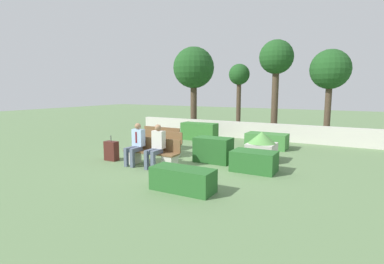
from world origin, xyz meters
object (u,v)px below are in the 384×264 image
Objects in this scene: bench_front at (152,155)px; person_seated_woman at (156,144)px; tree_center_right at (276,60)px; tree_leftmost at (194,69)px; tree_center_left at (239,78)px; bench_left_side at (159,141)px; tree_rightmost at (330,71)px; person_seated_man at (136,142)px; bench_right_side at (157,146)px; planter_corner_left at (262,146)px; suitcase at (111,151)px.

bench_front is 0.51m from person_seated_woman.
tree_center_right reaches higher than person_seated_woman.
tree_center_right is (4.62, 0.31, 0.29)m from tree_leftmost.
person_seated_woman is 8.83m from tree_center_left.
tree_center_left reaches higher than bench_left_side.
tree_center_right is (2.01, -0.11, 0.84)m from tree_center_left.
person_seated_woman is at bearing -115.53° from tree_rightmost.
person_seated_woman is 0.27× the size of tree_center_right.
bench_right_side is at bearing 100.39° from person_seated_man.
tree_center_right is at bearing 79.77° from person_seated_woman.
tree_center_left reaches higher than person_seated_woman.
planter_corner_left is 8.61m from tree_leftmost.
tree_leftmost is at bearing 106.58° from bench_left_side.
suitcase is 10.72m from tree_rightmost.
tree_rightmost reaches higher than person_seated_woman.
bench_front is 1.89× the size of planter_corner_left.
tree_center_left is at bearing 91.42° from bench_front.
bench_right_side is 1.90× the size of planter_corner_left.
tree_center_left is 0.77× the size of tree_center_right.
person_seated_man is at bearing -2.03° from suitcase.
suitcase is (-1.10, 0.04, -0.40)m from person_seated_man.
tree_leftmost reaches higher than planter_corner_left.
tree_rightmost is (4.04, 8.47, 2.54)m from person_seated_woman.
tree_rightmost is (1.47, 6.08, 2.76)m from planter_corner_left.
tree_center_left reaches higher than suitcase.
tree_center_right reaches higher than bench_left_side.
person_seated_man is (-0.50, -0.14, 0.39)m from bench_front.
bench_right_side is 0.39× the size of tree_center_right.
bench_right_side is 1.63m from person_seated_man.
tree_rightmost is (4.83, 8.47, 2.54)m from person_seated_man.
person_seated_woman is at bearing -100.23° from tree_center_right.
tree_center_right is 1.14× the size of tree_rightmost.
suitcase is (-0.81, -1.52, -0.01)m from bench_right_side.
suitcase is at bearing -152.25° from planter_corner_left.
planter_corner_left is at bearing 21.21° from bench_right_side.
person_seated_man is at bearing -179.98° from person_seated_woman.
bench_front is 0.39× the size of tree_leftmost.
bench_right_side is 1.93m from person_seated_woman.
bench_left_side is 1.16m from bench_right_side.
suitcase is at bearing -109.74° from bench_right_side.
person_seated_woman reaches higher than person_seated_man.
planter_corner_left reaches higher than suitcase.
person_seated_man reaches higher than bench_right_side.
bench_right_side is 0.44× the size of tree_rightmost.
planter_corner_left is at bearing -79.98° from tree_center_right.
tree_center_right is at bearing 74.68° from person_seated_man.
person_seated_man is 1.55× the size of suitcase.
bench_left_side is at bearing 130.97° from bench_right_side.
person_seated_man is at bearing -119.70° from tree_rightmost.
person_seated_woman reaches higher than bench_right_side.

